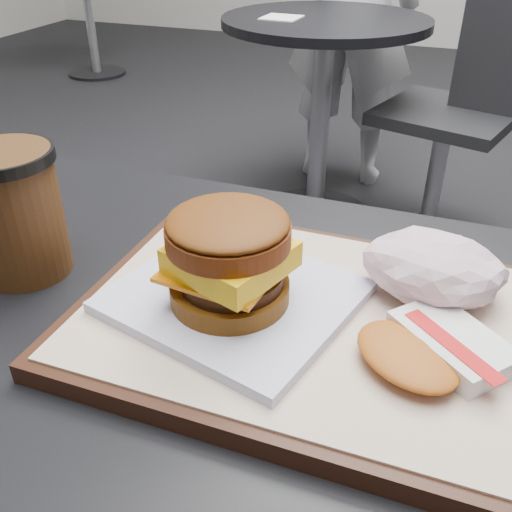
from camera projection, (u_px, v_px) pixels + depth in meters
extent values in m
cube|color=black|center=(238.00, 372.00, 0.48)|extent=(0.80, 0.60, 0.04)
cube|color=black|center=(303.00, 321.00, 0.49)|extent=(0.38, 0.28, 0.02)
cube|color=beige|center=(304.00, 311.00, 0.48)|extent=(0.36, 0.26, 0.00)
cube|color=white|center=(235.00, 296.00, 0.49)|extent=(0.23, 0.21, 0.01)
cylinder|color=brown|center=(230.00, 290.00, 0.48)|extent=(0.12, 0.12, 0.02)
cylinder|color=black|center=(232.00, 277.00, 0.47)|extent=(0.10, 0.10, 0.01)
cube|color=#D16D07|center=(226.00, 267.00, 0.47)|extent=(0.10, 0.10, 0.00)
cube|color=yellow|center=(231.00, 257.00, 0.46)|extent=(0.10, 0.10, 0.02)
cylinder|color=maroon|center=(228.00, 235.00, 0.45)|extent=(0.12, 0.12, 0.02)
ellipsoid|color=#68350E|center=(228.00, 222.00, 0.44)|extent=(0.12, 0.12, 0.02)
cube|color=white|center=(452.00, 342.00, 0.43)|extent=(0.10, 0.10, 0.02)
cube|color=red|center=(453.00, 345.00, 0.42)|extent=(0.08, 0.07, 0.00)
ellipsoid|color=#C4681F|center=(407.00, 355.00, 0.42)|extent=(0.11, 0.10, 0.01)
cylinder|color=#3D210E|center=(15.00, 213.00, 0.54)|extent=(0.09, 0.09, 0.13)
cylinder|color=black|center=(1.00, 157.00, 0.51)|extent=(0.09, 0.09, 0.01)
cylinder|color=black|center=(314.00, 214.00, 2.28)|extent=(0.44, 0.44, 0.02)
cylinder|color=#A5A5AA|center=(319.00, 127.00, 2.09)|extent=(0.07, 0.07, 0.70)
cylinder|color=black|center=(326.00, 22.00, 1.90)|extent=(0.70, 0.70, 0.03)
cube|color=white|center=(281.00, 18.00, 1.87)|extent=(0.13, 0.13, 0.00)
cylinder|color=#9D9DA1|center=(435.00, 180.00, 2.06)|extent=(0.06, 0.06, 0.44)
cube|color=black|center=(447.00, 115.00, 1.93)|extent=(0.52, 0.52, 0.04)
imported|color=silver|center=(352.00, 1.00, 2.25)|extent=(0.54, 0.36, 1.47)
cylinder|color=black|center=(98.00, 73.00, 4.12)|extent=(0.40, 0.40, 0.02)
cylinder|color=#A5A5AA|center=(90.00, 20.00, 3.92)|extent=(0.06, 0.06, 0.70)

